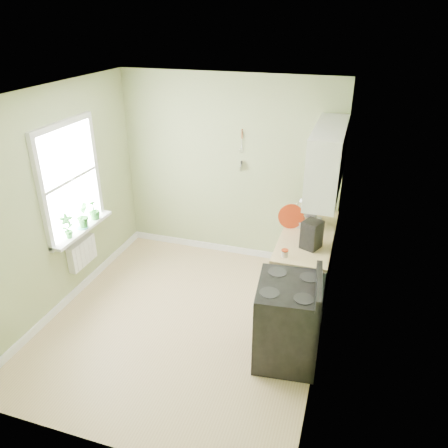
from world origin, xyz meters
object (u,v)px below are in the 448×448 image
(stove, at_px, (287,321))
(kettle, at_px, (302,205))
(coffee_maker, at_px, (311,235))
(stand_mixer, at_px, (311,213))

(stove, height_order, kettle, kettle)
(coffee_maker, bearing_deg, stove, -95.82)
(stand_mixer, distance_m, kettle, 0.45)
(stove, xyz_separation_m, kettle, (-0.17, 1.87, 0.54))
(stand_mixer, relative_size, kettle, 2.16)
(stove, relative_size, stand_mixer, 2.49)
(stove, xyz_separation_m, stand_mixer, (0.00, 1.47, 0.62))
(stove, distance_m, stand_mixer, 1.59)
(coffee_maker, bearing_deg, stand_mixer, 98.21)
(coffee_maker, bearing_deg, kettle, 104.44)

